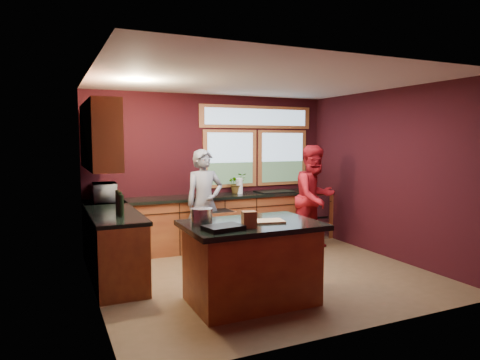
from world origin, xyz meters
TOP-DOWN VIEW (x-y plane):
  - floor at (0.00, 0.00)m, footprint 4.50×4.50m
  - room_shell at (-0.60, 0.32)m, footprint 4.52×4.02m
  - back_counter at (0.20, 1.70)m, footprint 4.50×0.64m
  - left_counter at (-1.95, 0.85)m, footprint 0.64×2.30m
  - island at (-0.61, -0.87)m, footprint 1.55×1.05m
  - person_grey at (-0.43, 1.22)m, footprint 0.66×0.46m
  - person_red at (1.46, 0.88)m, footprint 0.98×0.83m
  - microwave at (-1.92, 1.70)m, footprint 0.37×0.53m
  - potted_plant at (0.38, 1.75)m, footprint 0.33×0.29m
  - paper_towel at (0.40, 1.70)m, footprint 0.12×0.12m
  - cutting_board at (-0.41, -0.92)m, footprint 0.39×0.32m
  - stock_pot at (-1.16, -0.72)m, footprint 0.24×0.24m
  - paper_bag at (-0.76, -1.12)m, footprint 0.17×0.14m
  - black_tray at (-1.06, -1.12)m, footprint 0.44×0.34m

SIDE VIEW (x-z plane):
  - floor at x=0.00m, z-range 0.00..0.00m
  - back_counter at x=0.20m, z-range 0.00..0.93m
  - left_counter at x=-1.95m, z-range 0.00..0.93m
  - island at x=-0.61m, z-range 0.01..0.95m
  - person_grey at x=-0.43m, z-range 0.00..1.75m
  - person_red at x=1.46m, z-range 0.00..1.81m
  - cutting_board at x=-0.41m, z-range 0.94..0.96m
  - black_tray at x=-1.06m, z-range 0.94..0.99m
  - stock_pot at x=-1.16m, z-range 0.94..1.12m
  - paper_bag at x=-0.76m, z-range 0.94..1.12m
  - paper_towel at x=0.40m, z-range 0.93..1.21m
  - microwave at x=-1.92m, z-range 0.93..1.22m
  - potted_plant at x=0.38m, z-range 0.93..1.30m
  - room_shell at x=-0.60m, z-range 0.44..3.15m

